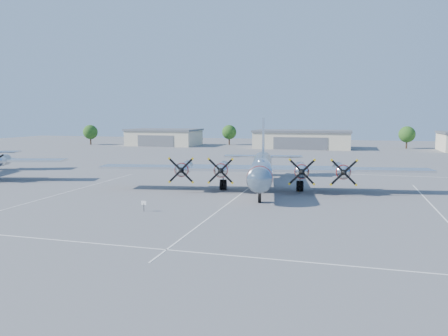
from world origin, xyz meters
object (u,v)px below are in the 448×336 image
(hangar_center, at_px, (302,139))
(tree_far_west, at_px, (90,132))
(tree_west, at_px, (229,132))
(info_placard, at_px, (144,204))
(tree_east, at_px, (407,134))
(main_bomber_b29, at_px, (261,188))
(hangar_west, at_px, (164,137))

(hangar_center, height_order, tree_far_west, tree_far_west)
(tree_west, height_order, info_placard, tree_west)
(hangar_center, relative_size, info_placard, 25.69)
(tree_east, distance_m, main_bomber_b29, 85.84)
(hangar_center, height_order, tree_west, tree_west)
(tree_west, xyz_separation_m, tree_east, (55.00, -2.00, 0.00))
(tree_west, relative_size, main_bomber_b29, 0.15)
(hangar_west, distance_m, tree_far_west, 25.36)
(tree_east, bearing_deg, tree_west, 177.92)
(tree_far_west, height_order, tree_west, same)
(hangar_west, relative_size, tree_east, 3.40)
(tree_far_west, height_order, info_placard, tree_far_west)
(main_bomber_b29, bearing_deg, tree_west, 98.31)
(info_placard, bearing_deg, tree_far_west, 129.49)
(tree_far_west, relative_size, tree_east, 1.00)
(hangar_center, bearing_deg, hangar_west, 180.00)
(main_bomber_b29, relative_size, info_placard, 38.67)
(hangar_west, relative_size, hangar_center, 0.79)
(tree_far_west, bearing_deg, info_placard, -54.74)
(info_placard, bearing_deg, main_bomber_b29, 67.14)
(hangar_center, xyz_separation_m, tree_far_west, (-70.00, -3.96, 1.51))
(hangar_center, xyz_separation_m, tree_west, (-25.00, 8.04, 1.51))
(main_bomber_b29, bearing_deg, hangar_west, 112.41)
(main_bomber_b29, bearing_deg, tree_east, 61.18)
(tree_far_west, distance_m, main_bomber_b29, 100.90)
(hangar_center, bearing_deg, tree_far_west, -176.76)
(tree_far_west, bearing_deg, tree_east, 5.71)
(hangar_center, height_order, info_placard, hangar_center)
(hangar_west, height_order, main_bomber_b29, hangar_west)
(tree_east, height_order, main_bomber_b29, tree_east)
(tree_west, relative_size, info_placard, 5.96)
(hangar_west, bearing_deg, main_bomber_b29, -58.08)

